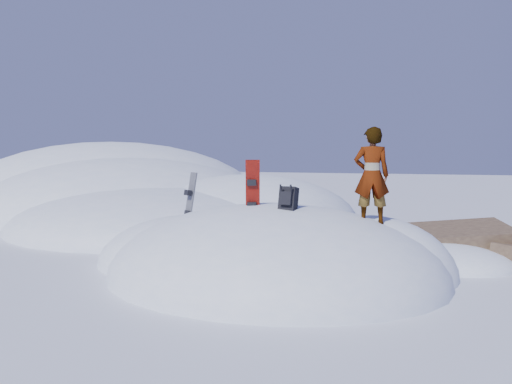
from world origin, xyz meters
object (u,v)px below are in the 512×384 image
(snowboard_red, at_px, (252,196))
(person, at_px, (372,175))
(snowboard_dark, at_px, (189,205))
(backpack, at_px, (288,199))

(snowboard_red, distance_m, person, 2.40)
(snowboard_dark, distance_m, person, 4.05)
(snowboard_dark, bearing_deg, backpack, 21.04)
(snowboard_red, bearing_deg, person, -7.25)
(snowboard_red, relative_size, snowboard_dark, 1.01)
(backpack, bearing_deg, snowboard_red, 169.12)
(snowboard_red, relative_size, person, 0.81)
(backpack, height_order, person, person)
(snowboard_red, xyz_separation_m, snowboard_dark, (-1.68, 0.40, -0.28))
(person, bearing_deg, snowboard_red, -3.73)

